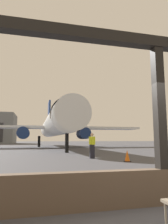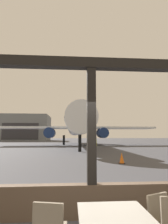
{
  "view_description": "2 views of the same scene",
  "coord_description": "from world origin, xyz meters",
  "px_view_note": "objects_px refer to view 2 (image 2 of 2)",
  "views": [
    {
      "loc": [
        -2.58,
        -3.85,
        1.29
      ],
      "look_at": [
        2.78,
        18.6,
        4.4
      ],
      "focal_mm": 32.8,
      "sensor_mm": 36.0,
      "label": 1
    },
    {
      "loc": [
        -0.46,
        -4.14,
        1.73
      ],
      "look_at": [
        0.95,
        15.78,
        4.36
      ],
      "focal_mm": 29.34,
      "sensor_mm": 36.0,
      "label": 2
    }
  ],
  "objects_px": {
    "airplane": "(76,126)",
    "ground_crew_worker": "(94,147)",
    "traffic_cone": "(122,158)",
    "distant_hangar": "(25,128)",
    "cafe_chair_aisle_left": "(164,221)"
  },
  "relations": [
    {
      "from": "distant_hangar",
      "to": "ground_crew_worker",
      "type": "bearing_deg",
      "value": -71.68
    },
    {
      "from": "airplane",
      "to": "ground_crew_worker",
      "type": "distance_m",
      "value": 20.26
    },
    {
      "from": "traffic_cone",
      "to": "cafe_chair_aisle_left",
      "type": "bearing_deg",
      "value": -101.87
    },
    {
      "from": "ground_crew_worker",
      "to": "distant_hangar",
      "type": "relative_size",
      "value": 0.1
    },
    {
      "from": "ground_crew_worker",
      "to": "traffic_cone",
      "type": "distance_m",
      "value": 2.92
    },
    {
      "from": "cafe_chair_aisle_left",
      "to": "ground_crew_worker",
      "type": "bearing_deg",
      "value": 87.93
    },
    {
      "from": "airplane",
      "to": "distant_hangar",
      "type": "distance_m",
      "value": 43.84
    },
    {
      "from": "ground_crew_worker",
      "to": "traffic_cone",
      "type": "relative_size",
      "value": 2.53
    },
    {
      "from": "airplane",
      "to": "distant_hangar",
      "type": "relative_size",
      "value": 1.87
    },
    {
      "from": "airplane",
      "to": "traffic_cone",
      "type": "relative_size",
      "value": 49.84
    },
    {
      "from": "traffic_cone",
      "to": "ground_crew_worker",
      "type": "bearing_deg",
      "value": 120.88
    },
    {
      "from": "airplane",
      "to": "traffic_cone",
      "type": "bearing_deg",
      "value": -84.32
    },
    {
      "from": "ground_crew_worker",
      "to": "traffic_cone",
      "type": "bearing_deg",
      "value": -59.12
    },
    {
      "from": "airplane",
      "to": "distant_hangar",
      "type": "height_order",
      "value": "airplane"
    },
    {
      "from": "cafe_chair_aisle_left",
      "to": "distant_hangar",
      "type": "bearing_deg",
      "value": 105.22
    }
  ]
}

